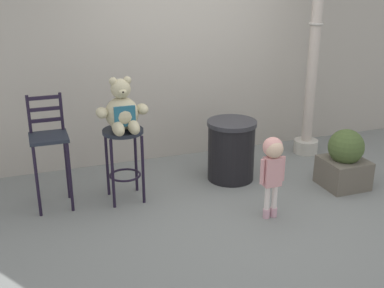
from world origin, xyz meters
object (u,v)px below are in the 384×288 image
bar_chair_empty (49,145)px  planter_with_shrub (344,161)px  child_walking (273,160)px  lamppost (313,66)px  bar_stool_with_teddy (124,149)px  trash_bin (231,150)px  teddy_bear (122,112)px

bar_chair_empty → planter_with_shrub: size_ratio=1.73×
child_walking → lamppost: (1.33, 1.45, 0.58)m
bar_stool_with_teddy → planter_with_shrub: bearing=-12.2°
trash_bin → child_walking: bearing=-91.0°
child_walking → lamppost: 2.05m
bar_stool_with_teddy → lamppost: bearing=12.0°
lamppost → child_walking: bearing=-132.7°
bar_stool_with_teddy → trash_bin: size_ratio=1.11×
bar_chair_empty → bar_stool_with_teddy: bearing=-7.5°
teddy_bear → planter_with_shrub: size_ratio=0.81×
teddy_bear → child_walking: teddy_bear is taller
child_walking → trash_bin: child_walking is taller
trash_bin → bar_chair_empty: size_ratio=0.61×
lamppost → planter_with_shrub: 1.40m
bar_stool_with_teddy → child_walking: bearing=-35.1°
bar_chair_empty → planter_with_shrub: bearing=-11.1°
trash_bin → lamppost: 1.62m
teddy_bear → bar_chair_empty: (-0.74, 0.13, -0.31)m
lamppost → bar_chair_empty: lamppost is taller
child_walking → planter_with_shrub: (1.14, 0.37, -0.30)m
bar_chair_empty → lamppost: bearing=7.8°
teddy_bear → child_walking: bearing=-34.2°
planter_with_shrub → lamppost: bearing=79.8°
bar_stool_with_teddy → planter_with_shrub: 2.48m
bar_stool_with_teddy → lamppost: size_ratio=0.27×
bar_stool_with_teddy → bar_chair_empty: 0.75m
trash_bin → bar_chair_empty: bar_chair_empty is taller
trash_bin → planter_with_shrub: size_ratio=1.05×
bar_stool_with_teddy → trash_bin: 1.31m
child_walking → planter_with_shrub: 1.24m
teddy_bear → trash_bin: 1.44m
bar_stool_with_teddy → trash_bin: (1.29, 0.11, -0.21)m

